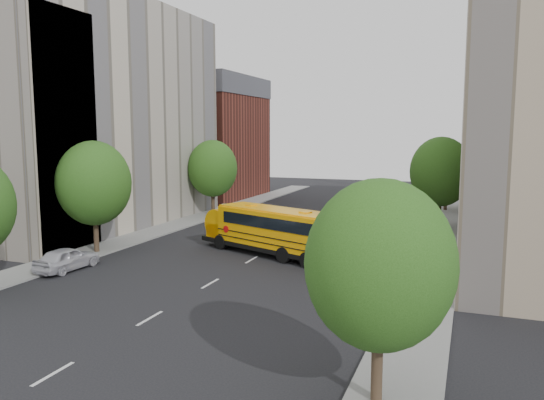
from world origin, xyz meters
The scene contains 20 objects.
ground centered at (0.00, 0.00, 0.00)m, with size 120.00×120.00×0.00m, color black.
sidewalk_left centered at (-11.50, 5.00, 0.06)m, with size 3.00×80.00×0.12m, color slate.
sidewalk_right centered at (11.50, 5.00, 0.06)m, with size 3.00×80.00×0.12m, color slate.
lane_markings centered at (0.00, 10.00, 0.01)m, with size 0.15×64.00×0.01m, color silver.
building_left_cream centered at (-18.00, 6.00, 10.00)m, with size 10.00×26.00×20.00m, color #C2B49C.
building_left_redbrick centered at (-18.00, 28.00, 6.50)m, with size 10.00×15.00×13.00m, color maroon.
building_left_near centered at (-18.00, -4.50, 8.50)m, with size 10.00×7.00×17.00m, color tan.
building_right_far centered at (18.00, 20.00, 9.00)m, with size 10.00×22.00×18.00m, color tan.
building_right_sidewall centered at (18.00, 9.00, 9.00)m, with size 10.10×0.30×18.00m, color brown.
street_tree_1 centered at (-11.00, -4.00, 4.95)m, with size 5.12×5.12×7.90m.
street_tree_2 centered at (-11.00, 14.00, 4.83)m, with size 4.99×4.99×7.71m.
street_tree_3 centered at (11.00, -18.00, 4.45)m, with size 4.61×4.61×7.11m.
street_tree_4 centered at (11.00, 14.00, 5.08)m, with size 5.25×5.25×8.10m.
street_tree_5 centered at (11.00, 26.00, 4.70)m, with size 4.86×4.86×7.51m.
school_bus centered at (0.61, -0.06, 1.87)m, with size 11.96×6.92×3.34m.
safari_truck centered at (8.08, 5.05, 1.20)m, with size 5.60×3.50×2.27m.
parked_car_0 centered at (-9.60, -8.49, 0.74)m, with size 1.74×4.32×1.47m, color silver.
parked_car_1 centered at (-8.80, 13.73, 0.70)m, with size 1.48×4.25×1.40m, color silver.
parked_car_4 centered at (9.60, 13.79, 0.71)m, with size 1.68×4.19×1.43m, color #323E58.
parked_car_5 centered at (8.80, 29.12, 0.71)m, with size 1.50×4.32×1.42m, color #A7A7A2.
Camera 1 is at (13.49, -33.86, 8.46)m, focal length 35.00 mm.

